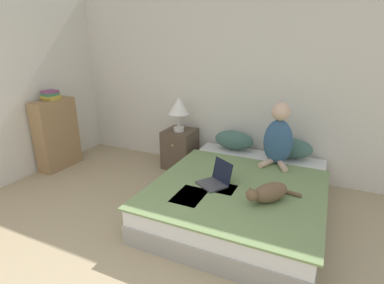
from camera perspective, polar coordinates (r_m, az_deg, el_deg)
wall_back at (r=4.33m, az=6.70°, el=11.20°), size 5.85×0.05×2.55m
bed at (r=3.46m, az=9.33°, el=-10.03°), size 1.74×2.13×0.39m
pillow_near at (r=4.22m, az=8.00°, el=0.38°), size 0.55×0.28×0.26m
pillow_far at (r=4.09m, az=18.26°, el=-1.08°), size 0.55×0.28×0.26m
person_sitting at (r=3.76m, az=16.11°, el=0.92°), size 0.36×0.36×0.77m
cat_tabby at (r=2.96m, az=14.38°, el=-9.32°), size 0.47×0.47×0.19m
laptop_open at (r=3.21m, az=4.47°, el=-7.16°), size 0.39×0.39×0.25m
nightstand at (r=4.53m, az=-2.31°, el=-1.24°), size 0.44×0.47×0.57m
table_lamp at (r=4.31m, az=-2.56°, el=6.64°), size 0.31×0.31×0.50m
bookshelf at (r=4.88m, az=-24.39°, el=1.36°), size 0.25×0.63×1.03m
book_stack_top at (r=4.75m, az=-25.35°, el=8.06°), size 0.20×0.22×0.14m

